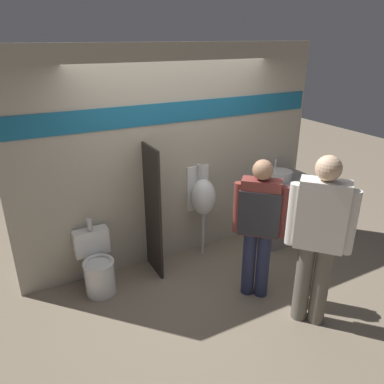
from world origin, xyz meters
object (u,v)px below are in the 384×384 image
object	(u,v)px
toilet	(97,266)
person_in_vest	(259,220)
sink_basin	(280,175)
cell_phone	(277,185)
urinal_near_counter	(203,197)
person_with_lanyard	(319,236)

from	to	relation	value
toilet	person_in_vest	world-z (taller)	person_in_vest
sink_basin	cell_phone	size ratio (longest dim) A/B	2.39
cell_phone	toilet	size ratio (longest dim) A/B	0.17
urinal_near_counter	person_with_lanyard	size ratio (longest dim) A/B	0.69
sink_basin	person_in_vest	bearing A→B (deg)	-139.05
sink_basin	person_with_lanyard	size ratio (longest dim) A/B	0.19
sink_basin	person_with_lanyard	xyz separation A→B (m)	(-0.87, -1.57, 0.03)
cell_phone	person_with_lanyard	xyz separation A→B (m)	(-0.67, -1.39, 0.08)
person_in_vest	person_with_lanyard	distance (m)	0.66
toilet	person_with_lanyard	size ratio (longest dim) A/B	0.47
toilet	urinal_near_counter	bearing A→B (deg)	4.88
cell_phone	person_with_lanyard	distance (m)	1.54
urinal_near_counter	toilet	bearing A→B (deg)	-175.12
cell_phone	urinal_near_counter	size ratio (longest dim) A/B	0.11
sink_basin	urinal_near_counter	world-z (taller)	urinal_near_counter
toilet	person_with_lanyard	bearing A→B (deg)	-40.54
urinal_near_counter	person_with_lanyard	xyz separation A→B (m)	(0.33, -1.66, 0.16)
toilet	cell_phone	bearing A→B (deg)	-3.39
person_in_vest	person_with_lanyard	size ratio (longest dim) A/B	0.90
person_in_vest	toilet	bearing A→B (deg)	12.43
sink_basin	toilet	size ratio (longest dim) A/B	0.40
toilet	sink_basin	bearing A→B (deg)	0.78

